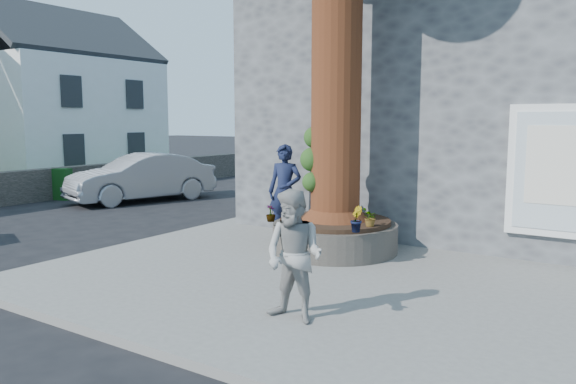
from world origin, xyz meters
The scene contains 15 objects.
ground centered at (0.00, 0.00, 0.00)m, with size 120.00×120.00×0.00m, color black.
pavement centered at (1.50, 1.00, 0.06)m, with size 9.00×8.00×0.12m, color slate.
yellow_line centered at (-3.05, 1.00, 0.00)m, with size 0.10×30.00×0.01m, color yellow.
stone_shop centered at (2.50, 7.20, 3.16)m, with size 10.30×8.30×6.30m.
planter centered at (0.80, 2.00, 0.41)m, with size 2.30×2.30×0.60m.
cottage_far centered at (-16.50, 8.00, 3.79)m, with size 7.30×7.40×8.75m.
man centered at (-0.62, 2.47, 1.08)m, with size 0.70×0.46×1.93m, color #131A36.
woman centered at (2.13, -1.47, 0.92)m, with size 0.78×0.61×1.60m, color #999692.
shopping_bag centered at (-0.45, 2.35, 0.26)m, with size 0.20×0.12×0.28m, color white.
car_silver centered at (-7.75, 5.07, 0.74)m, with size 1.57×4.51×1.49m, color #98999F.
a_board_sign centered at (-10.10, 3.89, 0.50)m, with size 0.55×0.36×1.00m, color #113F11.
plant_a centered at (0.62, 2.85, 0.89)m, with size 0.18×0.12×0.34m, color gray.
plant_b centered at (1.65, 1.15, 0.93)m, with size 0.23×0.23×0.42m, color gray.
plant_c centered at (-0.05, 1.15, 0.87)m, with size 0.17×0.17×0.31m, color gray.
plant_d centered at (1.65, 1.70, 0.88)m, with size 0.28×0.25×0.32m, color gray.
Camera 1 is at (5.67, -6.99, 2.54)m, focal length 35.00 mm.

